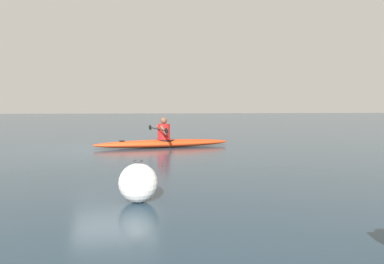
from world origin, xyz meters
TOP-DOWN VIEW (x-y plane):
  - ground_plane at (0.00, 0.00)m, footprint 160.00×160.00m
  - kayak at (-1.53, -0.19)m, footprint 4.45×1.35m
  - kayaker at (-1.52, -0.18)m, footprint 0.60×2.39m
  - mooring_buoy_orange_mid at (-0.43, 6.80)m, footprint 0.52×0.52m

SIDE VIEW (x-z plane):
  - ground_plane at x=0.00m, z-range 0.00..0.00m
  - kayak at x=-1.53m, z-range 0.00..0.25m
  - mooring_buoy_orange_mid at x=-0.43m, z-range -0.02..0.54m
  - kayaker at x=-1.52m, z-range 0.19..0.89m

